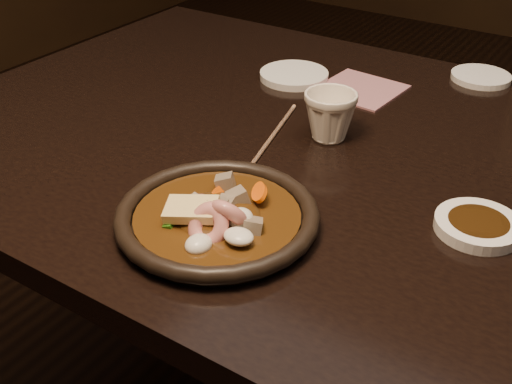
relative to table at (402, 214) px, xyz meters
The scene contains 9 objects.
table is the anchor object (origin of this frame).
plate 0.32m from the table, 119.56° to the right, with size 0.26×0.26×0.03m.
stirfry 0.32m from the table, 118.76° to the right, with size 0.15×0.16×0.06m.
soy_dish 0.18m from the table, 36.31° to the right, with size 0.11×0.11×0.02m, color white.
saucer_left 0.38m from the table, 146.84° to the left, with size 0.13×0.13×0.01m, color white.
saucer_right 0.40m from the table, 92.21° to the left, with size 0.11×0.11×0.01m, color white.
tea_cup 0.19m from the table, behind, with size 0.08×0.08×0.08m, color white.
chopsticks 0.23m from the table, behind, with size 0.06×0.22×0.01m.
napkin 0.30m from the table, 129.42° to the left, with size 0.14×0.14×0.00m, color #A5656D.
Camera 1 is at (0.25, -0.79, 1.22)m, focal length 45.00 mm.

